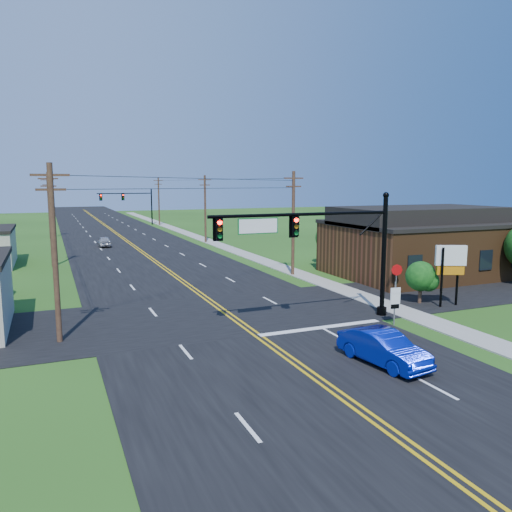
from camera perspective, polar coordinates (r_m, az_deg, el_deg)
name	(u,v)px	position (r m, az deg, el deg)	size (l,w,h in m)	color
ground	(322,387)	(20.66, 7.59, -14.57)	(260.00, 260.00, 0.00)	#214413
road_main	(130,244)	(67.56, -14.25, 1.33)	(16.00, 220.00, 0.04)	black
road_cross	(224,314)	(31.05, -3.68, -6.58)	(70.00, 10.00, 0.04)	black
sidewalk	(231,249)	(60.42, -2.92, 0.79)	(2.00, 160.00, 0.08)	gray
signal_mast_main	(319,241)	(28.32, 7.23, 1.66)	(11.30, 0.60, 7.48)	black
signal_mast_far	(128,201)	(97.47, -14.39, 6.09)	(10.98, 0.60, 7.48)	black
brick_building	(418,248)	(45.79, 18.02, 0.86)	(14.20, 11.20, 4.70)	#513017
utility_pole_left_a	(54,250)	(26.59, -22.04, 0.61)	(1.80, 0.28, 9.00)	#352018
utility_pole_left_b	(50,218)	(51.49, -22.45, 4.07)	(1.80, 0.28, 9.00)	#352018
utility_pole_left_c	(49,206)	(78.45, -22.59, 5.34)	(1.80, 0.28, 9.00)	#352018
utility_pole_right_a	(293,221)	(43.18, 4.27, 3.97)	(1.80, 0.28, 9.00)	#352018
utility_pole_right_b	(205,207)	(67.35, -5.83, 5.54)	(1.80, 0.28, 9.00)	#352018
utility_pole_right_c	(159,200)	(96.43, -11.05, 6.28)	(1.80, 0.28, 9.00)	#352018
tree_right_back	(331,238)	(49.86, 8.53, 2.05)	(3.00, 3.00, 4.10)	#352018
shrub_corner	(421,276)	(34.98, 18.31, -2.22)	(2.00, 2.00, 2.86)	#352018
blue_car	(383,349)	(23.17, 14.36, -10.22)	(1.58, 4.53, 1.49)	#07199D
distant_car	(104,242)	(65.71, -16.95, 1.58)	(1.52, 3.77, 1.28)	#A8A8AC
route_sign	(395,300)	(29.37, 15.61, -4.85)	(0.63, 0.13, 2.51)	slate
stop_sign	(397,273)	(36.88, 15.78, -1.90)	(0.79, 0.27, 2.29)	slate
pylon_sign	(451,262)	(34.58, 21.35, -0.65)	(1.91, 1.03, 4.04)	black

